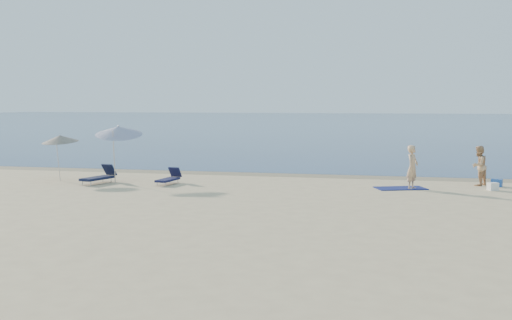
# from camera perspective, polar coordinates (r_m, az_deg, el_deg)

# --- Properties ---
(ground) EXTENTS (160.00, 160.00, 0.00)m
(ground) POSITION_cam_1_polar(r_m,az_deg,el_deg) (11.18, -2.17, -12.84)
(ground) COLOR #D0B78B
(ground) RESTS_ON ground
(sea) EXTENTS (240.00, 160.00, 0.01)m
(sea) POSITION_cam_1_polar(r_m,az_deg,el_deg) (110.34, 11.57, 3.32)
(sea) COLOR #0C214C
(sea) RESTS_ON ground
(wet_sand_strip) EXTENTS (240.00, 1.60, 0.00)m
(wet_sand_strip) POSITION_cam_1_polar(r_m,az_deg,el_deg) (29.98, 7.58, -1.45)
(wet_sand_strip) COLOR #847254
(wet_sand_strip) RESTS_ON ground
(person_left) EXTENTS (0.62, 0.75, 1.75)m
(person_left) POSITION_cam_1_polar(r_m,az_deg,el_deg) (26.05, 13.74, -0.63)
(person_left) COLOR tan
(person_left) RESTS_ON ground
(person_right) EXTENTS (0.97, 1.01, 1.65)m
(person_right) POSITION_cam_1_polar(r_m,az_deg,el_deg) (27.95, 19.19, -0.48)
(person_right) COLOR tan
(person_right) RESTS_ON ground
(beach_towel) EXTENTS (2.21, 1.71, 0.03)m
(beach_towel) POSITION_cam_1_polar(r_m,az_deg,el_deg) (26.21, 12.72, -2.46)
(beach_towel) COLOR #101650
(beach_towel) RESTS_ON ground
(white_bag) EXTENTS (0.45, 0.42, 0.31)m
(white_bag) POSITION_cam_1_polar(r_m,az_deg,el_deg) (26.71, 20.31, -2.22)
(white_bag) COLOR white
(white_bag) RESTS_ON ground
(blue_cooler) EXTENTS (0.50, 0.42, 0.30)m
(blue_cooler) POSITION_cam_1_polar(r_m,az_deg,el_deg) (27.99, 20.61, -1.91)
(blue_cooler) COLOR #1E4DA6
(blue_cooler) RESTS_ON ground
(umbrella_near) EXTENTS (2.55, 2.57, 2.65)m
(umbrella_near) POSITION_cam_1_polar(r_m,az_deg,el_deg) (28.02, -12.11, 2.58)
(umbrella_near) COLOR silver
(umbrella_near) RESTS_ON ground
(umbrella_far) EXTENTS (1.84, 1.86, 2.12)m
(umbrella_far) POSITION_cam_1_polar(r_m,az_deg,el_deg) (29.34, -17.03, 1.82)
(umbrella_far) COLOR silver
(umbrella_far) RESTS_ON ground
(lounger_left) EXTENTS (1.00, 1.85, 0.78)m
(lounger_left) POSITION_cam_1_polar(r_m,az_deg,el_deg) (27.99, -13.77, -1.45)
(lounger_left) COLOR #121733
(lounger_left) RESTS_ON ground
(lounger_right) EXTENTS (0.69, 1.58, 0.67)m
(lounger_right) POSITION_cam_1_polar(r_m,az_deg,el_deg) (27.16, -7.74, -1.63)
(lounger_right) COLOR #15183C
(lounger_right) RESTS_ON ground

